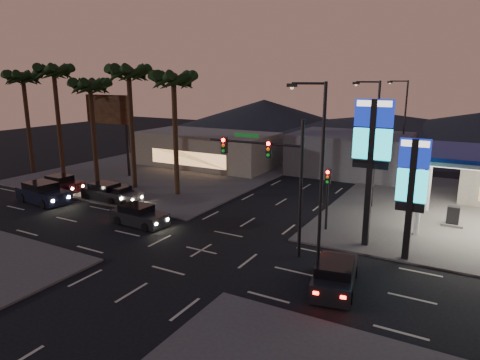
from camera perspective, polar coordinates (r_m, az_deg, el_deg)
The scene contains 26 objects.
ground at distance 26.33m, azimuth -5.19°, elevation -9.33°, with size 140.00×140.00×0.00m, color black.
corner_lot_nw at distance 47.82m, azimuth -10.31°, elevation 0.96°, with size 24.00×24.00×0.12m, color #47443F.
pylon_sign_tall at distance 26.32m, azimuth 17.19°, elevation 4.60°, with size 2.20×0.35×9.00m.
pylon_sign_short at distance 25.26m, azimuth 21.97°, elevation -0.14°, with size 1.60×0.35×7.00m.
traffic_signal_mast at distance 24.67m, azimuth 4.42°, elevation 1.85°, with size 6.10×0.39×8.00m.
pedestal_signal at distance 29.14m, azimuth 11.58°, elevation -1.25°, with size 0.32×0.39×4.30m.
streetlight_near at distance 22.58m, azimuth 10.40°, elevation 1.87°, with size 2.14×0.25×10.00m.
streetlight_mid at distance 35.00m, azimuth 17.36°, elevation 5.50°, with size 2.14×0.25×10.00m.
streetlight_far at distance 48.72m, azimuth 20.85°, elevation 7.28°, with size 2.14×0.25×10.00m.
palm_a at distance 37.30m, azimuth -8.83°, elevation 12.11°, with size 4.41×4.41×10.86m.
palm_b at distance 40.55m, azimuth -14.59°, elevation 12.70°, with size 4.41×4.41×11.46m.
palm_c at distance 44.15m, azimuth -19.32°, elevation 10.99°, with size 4.41×4.41×10.26m.
palm_d at distance 47.96m, azimuth -23.52°, elevation 12.29°, with size 4.41×4.41×11.66m.
palm_e at distance 52.00m, azimuth -26.91°, elevation 11.36°, with size 4.41×4.41×11.06m.
billboard at distance 47.76m, azimuth -17.16°, elevation 8.20°, with size 6.00×0.30×8.50m.
building_far_west at distance 51.03m, azimuth -4.38°, elevation 4.13°, with size 16.00×8.00×4.00m, color #726B5B.
building_far_mid at distance 48.15m, azimuth 14.50°, elevation 3.43°, with size 12.00×9.00×4.40m, color #4C4C51.
hill_left at distance 89.21m, azimuth 3.23°, elevation 8.72°, with size 40.00×40.00×6.00m, color black.
hill_center at distance 81.59m, azimuth 19.33°, elevation 6.87°, with size 60.00×60.00×4.00m, color black.
car_lane_a_front at distance 31.30m, azimuth -13.33°, elevation -4.65°, with size 4.39×2.00×1.40m.
car_lane_a_mid at distance 39.59m, azimuth -24.76°, elevation -1.67°, with size 4.86×2.45×1.53m.
car_lane_a_rear at distance 39.46m, azimuth -24.78°, elevation -1.61°, with size 5.37×2.70×1.69m.
car_lane_b_front at distance 37.49m, azimuth -15.78°, elevation -1.89°, with size 4.05×1.77×1.31m.
car_lane_b_mid at distance 38.16m, azimuth -17.35°, elevation -1.60°, with size 4.59×2.01×1.48m.
car_lane_b_rear at distance 42.88m, azimuth -22.69°, elevation -0.47°, with size 4.43×1.95×1.43m.
suv_station at distance 22.09m, azimuth 12.56°, elevation -12.27°, with size 2.61×4.69×1.49m.
Camera 1 is at (13.81, -20.01, 10.11)m, focal length 32.00 mm.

